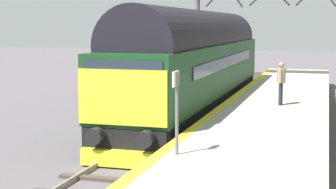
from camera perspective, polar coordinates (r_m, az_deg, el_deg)
name	(u,v)px	position (r m, az deg, el deg)	size (l,w,h in m)	color
ground_plane	(148,151)	(17.73, -2.16, -5.89)	(140.00, 140.00, 0.00)	#5C545A
track_main	(148,149)	(17.72, -2.16, -5.71)	(2.50, 60.00, 0.15)	gray
station_platform	(260,142)	(16.85, 9.56, -4.94)	(4.00, 44.00, 1.01)	#B5B6A6
diesel_locomotive	(197,61)	(23.92, 3.05, 3.56)	(2.74, 18.57, 4.68)	black
signal_post_mid	(133,56)	(22.14, -3.70, 4.07)	(0.44, 0.22, 4.50)	gray
platform_number_sign	(176,99)	(12.73, 0.88, -0.52)	(0.10, 0.44, 1.97)	slate
waiting_passenger	(281,79)	(21.14, 11.73, 1.58)	(0.36, 0.51, 1.64)	#232A38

